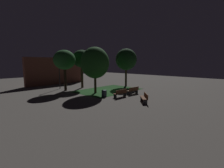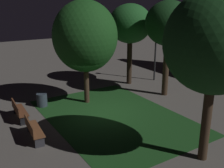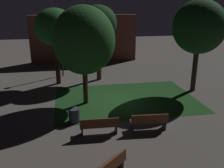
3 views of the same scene
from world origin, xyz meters
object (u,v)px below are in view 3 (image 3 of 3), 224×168
at_px(bench_by_lamp, 99,125).
at_px(bench_lawn_edge, 149,121).
at_px(tree_tall_center, 199,27).
at_px(trash_bin, 74,115).
at_px(tree_left_canopy, 98,24).
at_px(tree_back_left, 55,28).
at_px(tree_back_right, 84,41).
at_px(lamp_post_path_center, 61,41).

relative_size(bench_by_lamp, bench_lawn_edge, 0.99).
xyz_separation_m(tree_tall_center, trash_bin, (-8.41, -3.43, -4.01)).
relative_size(tree_left_canopy, tree_back_left, 1.04).
bearing_deg(tree_back_right, bench_lawn_edge, -55.60).
bearing_deg(tree_tall_center, lamp_post_path_center, 148.98).
bearing_deg(tree_back_right, tree_tall_center, 7.40).
height_order(bench_lawn_edge, tree_back_left, tree_back_left).
height_order(bench_by_lamp, tree_back_left, tree_back_left).
distance_m(tree_back_right, trash_bin, 4.32).
relative_size(tree_left_canopy, tree_tall_center, 0.94).
bearing_deg(trash_bin, lamp_post_path_center, 94.17).
bearing_deg(lamp_post_path_center, trash_bin, -85.83).
bearing_deg(bench_lawn_edge, tree_left_canopy, 98.25).
bearing_deg(bench_lawn_edge, tree_back_left, 118.30).
bearing_deg(tree_left_canopy, bench_by_lamp, -97.48).
relative_size(tree_left_canopy, lamp_post_path_center, 1.35).
height_order(tree_left_canopy, tree_back_right, tree_back_right).
distance_m(bench_lawn_edge, tree_tall_center, 7.99).
xyz_separation_m(bench_by_lamp, bench_lawn_edge, (2.42, 0.00, 0.00)).
distance_m(bench_lawn_edge, lamp_post_path_center, 11.48).
bearing_deg(trash_bin, tree_back_left, 98.04).
bearing_deg(tree_left_canopy, tree_back_left, -171.50).
bearing_deg(tree_back_left, lamp_post_path_center, 81.77).
bearing_deg(tree_tall_center, tree_back_right, -172.60).
height_order(tree_back_right, trash_bin, tree_back_right).
relative_size(bench_lawn_edge, tree_left_canopy, 0.32).
xyz_separation_m(bench_by_lamp, trash_bin, (-1.09, 1.54, -0.11)).
bearing_deg(lamp_post_path_center, tree_left_canopy, -29.59).
bearing_deg(lamp_post_path_center, tree_back_right, -77.42).
xyz_separation_m(tree_left_canopy, trash_bin, (-2.24, -7.24, -4.03)).
bearing_deg(tree_left_canopy, tree_tall_center, -31.67).
bearing_deg(tree_tall_center, bench_by_lamp, -145.83).
bearing_deg(tree_back_left, tree_left_canopy, 8.50).
xyz_separation_m(bench_by_lamp, lamp_post_path_center, (-1.74, 10.41, 2.46)).
distance_m(bench_lawn_edge, tree_left_canopy, 9.69).
distance_m(bench_by_lamp, bench_lawn_edge, 2.42).
bearing_deg(lamp_post_path_center, tree_back_left, -98.23).
relative_size(bench_by_lamp, lamp_post_path_center, 0.42).
bearing_deg(tree_tall_center, tree_back_left, 160.44).
height_order(bench_by_lamp, lamp_post_path_center, lamp_post_path_center).
relative_size(bench_by_lamp, tree_back_right, 0.31).
bearing_deg(tree_back_left, trash_bin, -81.96).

